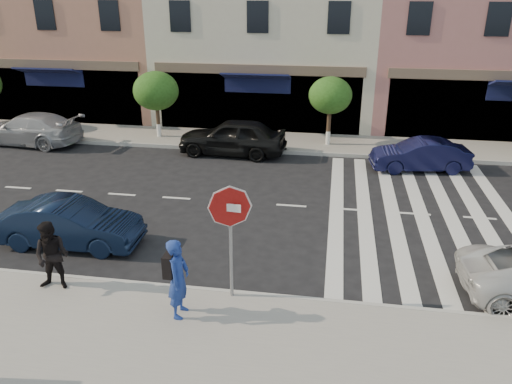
% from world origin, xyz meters
% --- Properties ---
extents(ground, '(120.00, 120.00, 0.00)m').
position_xyz_m(ground, '(0.00, 0.00, 0.00)').
color(ground, black).
rests_on(ground, ground).
extents(sidewalk_near, '(60.00, 4.50, 0.15)m').
position_xyz_m(sidewalk_near, '(0.00, -3.75, 0.07)').
color(sidewalk_near, gray).
rests_on(sidewalk_near, ground).
extents(sidewalk_far, '(60.00, 3.00, 0.15)m').
position_xyz_m(sidewalk_far, '(0.00, 11.00, 0.07)').
color(sidewalk_far, gray).
rests_on(sidewalk_far, ground).
extents(building_centre, '(11.00, 9.00, 11.00)m').
position_xyz_m(building_centre, '(-0.50, 17.00, 5.50)').
color(building_centre, beige).
rests_on(building_centre, ground).
extents(street_tree_wb, '(2.10, 2.10, 3.06)m').
position_xyz_m(street_tree_wb, '(-5.00, 10.80, 2.31)').
color(street_tree_wb, '#473323').
rests_on(street_tree_wb, sidewalk_far).
extents(street_tree_c, '(1.90, 1.90, 3.04)m').
position_xyz_m(street_tree_c, '(3.00, 10.80, 2.36)').
color(street_tree_c, '#473323').
rests_on(street_tree_c, sidewalk_far).
extents(stop_sign, '(0.97, 0.14, 2.75)m').
position_xyz_m(stop_sign, '(1.15, -1.67, 2.13)').
color(stop_sign, gray).
rests_on(stop_sign, sidewalk_near).
extents(photographer, '(0.46, 0.68, 1.82)m').
position_xyz_m(photographer, '(0.19, -2.53, 1.06)').
color(photographer, navy).
rests_on(photographer, sidewalk_near).
extents(walker, '(0.87, 0.70, 1.70)m').
position_xyz_m(walker, '(-3.03, -2.00, 1.00)').
color(walker, black).
rests_on(walker, sidewalk_near).
extents(car_near_mid, '(4.01, 1.45, 1.31)m').
position_xyz_m(car_near_mid, '(-3.88, 0.30, 0.66)').
color(car_near_mid, black).
rests_on(car_near_mid, ground).
extents(car_far_left, '(5.13, 2.54, 1.43)m').
position_xyz_m(car_far_left, '(-10.62, 9.10, 0.72)').
color(car_far_left, '#98999E').
rests_on(car_far_left, ground).
extents(car_far_mid, '(4.70, 2.09, 1.57)m').
position_xyz_m(car_far_mid, '(-1.06, 9.10, 0.79)').
color(car_far_mid, black).
rests_on(car_far_mid, ground).
extents(car_far_right, '(3.94, 1.83, 1.25)m').
position_xyz_m(car_far_right, '(6.67, 8.32, 0.62)').
color(car_far_right, black).
rests_on(car_far_right, ground).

